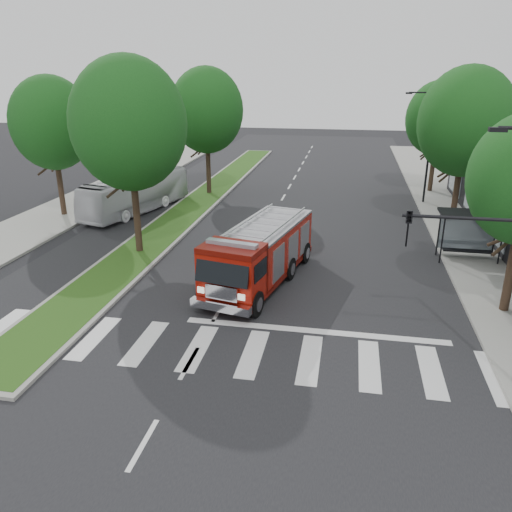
% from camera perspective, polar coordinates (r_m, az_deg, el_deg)
% --- Properties ---
extents(ground, '(140.00, 140.00, 0.00)m').
position_cam_1_polar(ground, '(20.77, -4.25, -6.27)').
color(ground, black).
rests_on(ground, ground).
extents(sidewalk_right, '(5.00, 80.00, 0.15)m').
position_cam_1_polar(sidewalk_right, '(30.36, 24.51, 0.81)').
color(sidewalk_right, gray).
rests_on(sidewalk_right, ground).
extents(sidewalk_left, '(5.00, 80.00, 0.15)m').
position_cam_1_polar(sidewalk_left, '(35.22, -23.38, 3.51)').
color(sidewalk_left, gray).
rests_on(sidewalk_left, ground).
extents(median, '(3.00, 50.00, 0.15)m').
position_cam_1_polar(median, '(38.64, -6.17, 6.47)').
color(median, gray).
rests_on(median, ground).
extents(bus_shelter, '(3.20, 1.60, 2.61)m').
position_cam_1_polar(bus_shelter, '(27.77, 23.32, 3.54)').
color(bus_shelter, black).
rests_on(bus_shelter, ground).
extents(tree_right_mid, '(5.60, 5.60, 9.72)m').
position_cam_1_polar(tree_right_mid, '(32.71, 22.88, 13.93)').
color(tree_right_mid, black).
rests_on(tree_right_mid, ground).
extents(tree_right_far, '(5.00, 5.00, 8.73)m').
position_cam_1_polar(tree_right_far, '(42.57, 20.13, 14.54)').
color(tree_right_far, black).
rests_on(tree_right_far, ground).
extents(tree_median_near, '(5.80, 5.80, 10.16)m').
position_cam_1_polar(tree_median_near, '(26.40, -14.33, 14.38)').
color(tree_median_near, black).
rests_on(tree_median_near, ground).
extents(tree_median_far, '(5.60, 5.60, 9.72)m').
position_cam_1_polar(tree_median_far, '(39.55, -5.68, 16.22)').
color(tree_median_far, black).
rests_on(tree_median_far, ground).
extents(tree_left_mid, '(5.20, 5.20, 9.16)m').
position_cam_1_polar(tree_left_mid, '(35.52, -22.31, 13.86)').
color(tree_left_mid, black).
rests_on(tree_left_mid, ground).
extents(streetlight_right_far, '(2.11, 0.20, 8.00)m').
position_cam_1_polar(streetlight_right_far, '(38.60, 19.04, 12.14)').
color(streetlight_right_far, black).
rests_on(streetlight_right_far, ground).
extents(fire_engine, '(4.24, 8.82, 2.94)m').
position_cam_1_polar(fire_engine, '(22.91, 0.48, 0.25)').
color(fire_engine, '#5B0B05').
rests_on(fire_engine, ground).
extents(city_bus, '(4.71, 9.89, 2.69)m').
position_cam_1_polar(city_bus, '(35.98, -13.52, 7.05)').
color(city_bus, silver).
rests_on(city_bus, ground).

